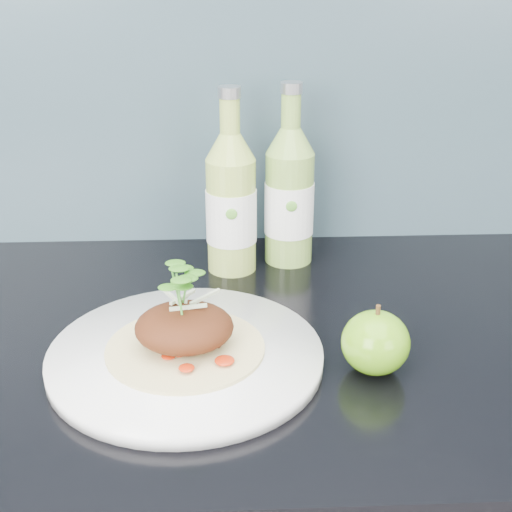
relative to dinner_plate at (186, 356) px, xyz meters
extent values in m
cube|color=#62899A|center=(0.10, 0.36, 0.34)|extent=(4.00, 0.02, 0.70)
cylinder|color=white|center=(0.00, 0.00, 0.00)|extent=(0.33, 0.33, 0.02)
cylinder|color=tan|center=(0.00, 0.00, 0.01)|extent=(0.17, 0.17, 0.00)
ellipsoid|color=#54250F|center=(0.00, 0.00, 0.04)|extent=(0.11, 0.09, 0.05)
ellipsoid|color=#368C0F|center=(0.20, -0.02, 0.03)|extent=(0.08, 0.08, 0.07)
cylinder|color=#472D14|center=(0.20, -0.02, 0.06)|extent=(0.01, 0.00, 0.01)
cylinder|color=#A0BC4E|center=(0.05, 0.24, 0.07)|extent=(0.08, 0.08, 0.16)
cone|color=#A0BC4E|center=(0.05, 0.24, 0.17)|extent=(0.07, 0.07, 0.04)
cylinder|color=#A0BC4E|center=(0.05, 0.24, 0.21)|extent=(0.03, 0.03, 0.05)
cylinder|color=silver|center=(0.05, 0.24, 0.24)|extent=(0.03, 0.03, 0.01)
cylinder|color=white|center=(0.05, 0.24, 0.07)|extent=(0.09, 0.09, 0.07)
ellipsoid|color=#59A533|center=(0.05, 0.21, 0.09)|extent=(0.02, 0.00, 0.02)
cylinder|color=#7EA745|center=(0.14, 0.27, 0.07)|extent=(0.08, 0.08, 0.16)
cone|color=#7EA745|center=(0.14, 0.27, 0.17)|extent=(0.07, 0.07, 0.04)
cylinder|color=#7EA745|center=(0.14, 0.27, 0.21)|extent=(0.03, 0.03, 0.05)
cylinder|color=silver|center=(0.14, 0.27, 0.24)|extent=(0.03, 0.03, 0.01)
cylinder|color=white|center=(0.14, 0.27, 0.07)|extent=(0.08, 0.08, 0.07)
ellipsoid|color=#59A533|center=(0.14, 0.24, 0.09)|extent=(0.02, 0.00, 0.02)
camera|label=1|loc=(0.05, -0.67, 0.42)|focal=50.00mm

